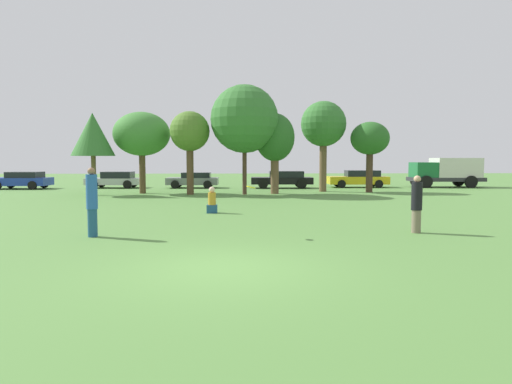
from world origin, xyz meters
The scene contains 18 objects.
ground_plane centered at (0.00, 0.00, 0.00)m, with size 120.00×120.00×0.00m, color #54843D.
person_thrower centered at (-3.70, 3.80, 0.98)m, with size 0.31×0.31×1.93m.
person_catcher centered at (5.56, 4.11, 0.85)m, with size 0.31×0.31×1.68m.
frisbee centered at (0.70, 3.70, 1.38)m, with size 0.26×0.26×0.11m.
bystander_sitting centered at (-0.69, 9.31, 0.44)m, with size 0.42×0.35×1.05m.
tree_0 centered at (-8.23, 18.61, 3.61)m, with size 2.55×2.55×4.91m.
tree_1 centered at (-5.65, 20.05, 3.71)m, with size 3.53×3.53×5.11m.
tree_2 centered at (-2.54, 18.95, 3.76)m, with size 2.42×2.42×5.06m.
tree_3 centered at (0.78, 18.89, 4.58)m, with size 4.13×4.13×6.66m.
tree_4 centered at (2.68, 19.40, 3.43)m, with size 2.46×2.46×5.00m.
tree_5 centered at (6.06, 21.21, 4.42)m, with size 3.00×3.00×6.00m.
tree_6 centered at (8.96, 20.42, 3.43)m, with size 2.50×2.50×4.58m.
parked_car_blue centered at (-15.32, 24.83, 0.65)m, with size 4.05×2.14×1.24m.
parked_car_silver centered at (-8.84, 25.67, 0.64)m, with size 4.00×2.04×1.22m.
parked_car_grey centered at (-2.95, 25.46, 0.61)m, with size 3.88×1.96×1.16m.
parked_car_black centered at (3.76, 24.93, 0.69)m, with size 4.61×1.94×1.28m.
parked_car_yellow centered at (9.71, 25.65, 0.68)m, with size 4.58×1.91×1.31m.
delivery_truck_green centered at (16.53, 25.60, 1.26)m, with size 5.49×2.42×2.25m.
Camera 1 is at (0.30, -8.88, 2.15)m, focal length 31.88 mm.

